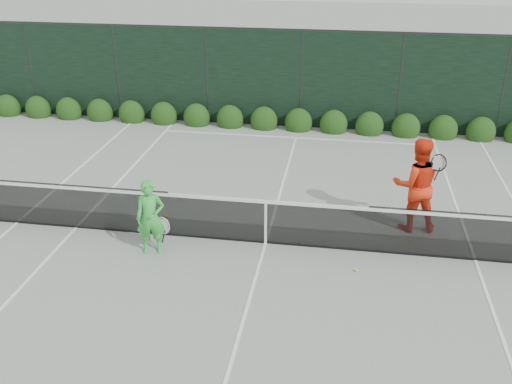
# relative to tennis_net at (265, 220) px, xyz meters

# --- Properties ---
(ground) EXTENTS (80.00, 80.00, 0.00)m
(ground) POSITION_rel_tennis_net_xyz_m (0.02, 0.00, -0.53)
(ground) COLOR gray
(ground) RESTS_ON ground
(tennis_net) EXTENTS (12.90, 0.10, 1.07)m
(tennis_net) POSITION_rel_tennis_net_xyz_m (0.00, 0.00, 0.00)
(tennis_net) COLOR black
(tennis_net) RESTS_ON ground
(player_woman) EXTENTS (0.67, 0.51, 1.52)m
(player_woman) POSITION_rel_tennis_net_xyz_m (-2.14, -0.67, 0.23)
(player_woman) COLOR green
(player_woman) RESTS_ON ground
(player_man) EXTENTS (1.08, 0.89, 2.04)m
(player_man) POSITION_rel_tennis_net_xyz_m (3.01, 1.14, 0.49)
(player_man) COLOR #F43614
(player_man) RESTS_ON ground
(court_lines) EXTENTS (11.03, 23.83, 0.01)m
(court_lines) POSITION_rel_tennis_net_xyz_m (0.02, 0.00, -0.53)
(court_lines) COLOR white
(court_lines) RESTS_ON ground
(windscreen_fence) EXTENTS (32.00, 21.07, 3.06)m
(windscreen_fence) POSITION_rel_tennis_net_xyz_m (0.02, -2.71, 0.98)
(windscreen_fence) COLOR black
(windscreen_fence) RESTS_ON ground
(hedge_row) EXTENTS (31.66, 0.65, 0.94)m
(hedge_row) POSITION_rel_tennis_net_xyz_m (0.02, 7.15, -0.30)
(hedge_row) COLOR #10360E
(hedge_row) RESTS_ON ground
(tennis_balls) EXTENTS (5.31, 1.62, 0.07)m
(tennis_balls) POSITION_rel_tennis_net_xyz_m (0.79, 0.15, -0.50)
(tennis_balls) COLOR #D0E633
(tennis_balls) RESTS_ON ground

